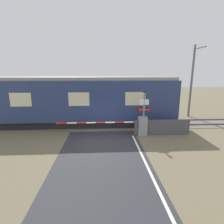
# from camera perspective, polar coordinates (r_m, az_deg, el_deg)

# --- Properties ---
(ground_plane) EXTENTS (80.00, 80.00, 0.00)m
(ground_plane) POSITION_cam_1_polar(r_m,az_deg,el_deg) (11.19, -3.18, -9.84)
(ground_plane) COLOR #6B6047
(track_bed) EXTENTS (36.00, 3.20, 0.13)m
(track_bed) POSITION_cam_1_polar(r_m,az_deg,el_deg) (14.86, -3.17, -3.92)
(track_bed) COLOR #666056
(track_bed) RESTS_ON ground_plane
(train) EXTENTS (15.13, 2.99, 3.95)m
(train) POSITION_cam_1_polar(r_m,az_deg,el_deg) (14.51, -9.93, 3.59)
(train) COLOR black
(train) RESTS_ON ground_plane
(crossing_barrier) EXTENTS (6.22, 0.44, 1.33)m
(crossing_barrier) POSITION_cam_1_polar(r_m,az_deg,el_deg) (12.24, 7.69, -4.35)
(crossing_barrier) COLOR gray
(crossing_barrier) RESTS_ON ground_plane
(signal_post) EXTENTS (0.88, 0.26, 3.16)m
(signal_post) POSITION_cam_1_polar(r_m,az_deg,el_deg) (11.91, 10.38, 0.52)
(signal_post) COLOR gray
(signal_post) RESTS_ON ground_plane
(catenary_pole) EXTENTS (0.20, 1.90, 6.78)m
(catenary_pole) POSITION_cam_1_polar(r_m,az_deg,el_deg) (18.55, 24.64, 9.35)
(catenary_pole) COLOR slate
(catenary_pole) RESTS_ON ground_plane
(roadside_fence) EXTENTS (3.90, 0.06, 1.10)m
(roadside_fence) POSITION_cam_1_polar(r_m,az_deg,el_deg) (12.71, 16.04, -4.86)
(roadside_fence) COLOR #4C4C51
(roadside_fence) RESTS_ON ground_plane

